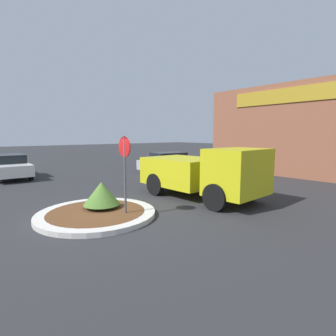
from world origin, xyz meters
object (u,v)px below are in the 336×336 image
(stop_sign, at_px, (125,163))
(utility_truck, at_px, (203,172))
(parked_sedan_silver, at_px, (171,162))
(parked_sedan_white, at_px, (10,166))

(stop_sign, height_order, utility_truck, stop_sign)
(utility_truck, bearing_deg, stop_sign, -89.73)
(stop_sign, xyz_separation_m, parked_sedan_silver, (-6.62, 7.80, -1.05))
(utility_truck, relative_size, parked_sedan_silver, 1.12)
(stop_sign, relative_size, utility_truck, 0.49)
(stop_sign, bearing_deg, utility_truck, 91.45)
(utility_truck, relative_size, parked_sedan_white, 1.16)
(utility_truck, bearing_deg, parked_sedan_white, -156.80)
(parked_sedan_white, height_order, parked_sedan_silver, parked_sedan_white)
(parked_sedan_white, bearing_deg, utility_truck, 27.25)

